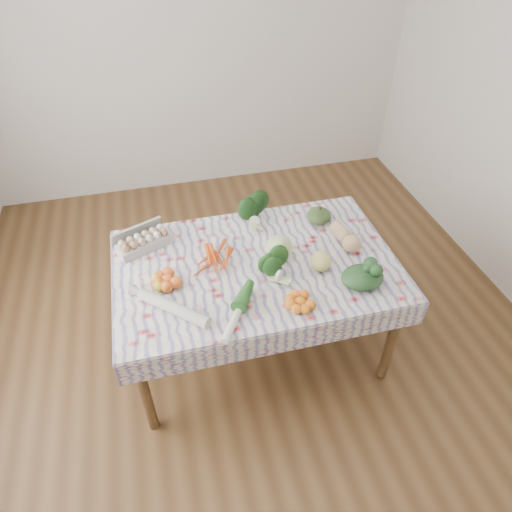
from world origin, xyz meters
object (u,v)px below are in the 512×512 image
egg_carton (144,242)px  cabbage (279,247)px  dining_table (256,274)px  grapefruit (321,261)px  kabocha_squash (319,216)px  butternut_squash (346,236)px

egg_carton → cabbage: bearing=-43.7°
dining_table → grapefruit: bearing=-21.5°
cabbage → kabocha_squash: bearing=38.3°
cabbage → grapefruit: cabbage is taller
egg_carton → cabbage: cabbage is taller
egg_carton → cabbage: 0.82m
kabocha_squash → egg_carton: bearing=179.7°
dining_table → cabbage: cabbage is taller
grapefruit → kabocha_squash: bearing=71.3°
dining_table → butternut_squash: bearing=4.5°
kabocha_squash → cabbage: size_ratio=1.00×
butternut_squash → grapefruit: grapefruit is taller
egg_carton → butternut_squash: (1.21, -0.26, 0.01)m
dining_table → grapefruit: (0.35, -0.14, 0.14)m
butternut_squash → grapefruit: bearing=-149.9°
kabocha_squash → cabbage: 0.45m
butternut_squash → egg_carton: bearing=159.7°
cabbage → butternut_squash: (0.44, 0.02, -0.02)m
butternut_squash → cabbage: bearing=175.1°
egg_carton → butternut_squash: 1.23m
dining_table → kabocha_squash: kabocha_squash is taller
kabocha_squash → cabbage: (-0.35, -0.28, 0.03)m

